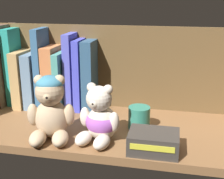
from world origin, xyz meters
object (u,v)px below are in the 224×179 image
book_8 (72,71)px  pillar_candle (139,118)px  book_7 (65,79)px  book_2 (15,67)px  small_product_box (154,142)px  book_3 (26,77)px  teddy_bear_smaller (99,119)px  book_4 (36,79)px  teddy_bear_larger (51,109)px  book_6 (55,76)px  book_10 (91,75)px  book_9 (81,74)px  book_1 (5,65)px  book_5 (44,67)px

book_8 → pillar_candle: (21.57, -11.70, -8.31)cm
book_8 → pillar_candle: book_8 is taller
book_7 → book_8: book_8 is taller
book_2 → small_product_box: book_2 is taller
book_3 → teddy_bear_smaller: size_ratio=1.23×
book_8 → small_product_box: size_ratio=2.06×
book_3 → small_product_box: bearing=-29.0°
book_4 → teddy_bear_smaller: (25.14, -20.23, -2.78)cm
teddy_bear_smaller → teddy_bear_larger: bearing=-173.6°
book_2 → book_3: book_2 is taller
book_6 → book_10: bearing=0.0°
book_2 → book_9: (21.23, -0.00, -1.28)cm
teddy_bear_larger → book_1: bearing=137.8°
book_9 → small_product_box: book_9 is taller
book_3 → book_4: (3.40, 0.00, -0.29)cm
book_6 → pillar_candle: size_ratio=3.21×
book_9 → book_5: bearing=180.0°
book_6 → book_10: 11.38cm
book_3 → book_4: book_3 is taller
book_1 → book_2: (3.20, 0.00, -0.46)cm
book_4 → pillar_candle: book_4 is taller
book_5 → book_6: bearing=0.0°
book_2 → book_3: (3.33, -0.00, -3.18)cm
book_3 → book_4: 3.41cm
book_3 → pillar_candle: 39.10cm
book_6 → book_3: bearing=-180.0°
book_7 → pillar_candle: 27.41cm
book_7 → small_product_box: 37.31cm
book_10 → teddy_bear_smaller: (7.62, -20.23, -4.88)cm
book_5 → book_7: (6.39, 0.00, -3.25)cm
book_1 → small_product_box: size_ratio=2.23×
book_9 → book_7: bearing=180.0°
book_10 → teddy_bear_larger: book_10 is taller
teddy_bear_smaller → small_product_box: bearing=-11.9°
book_5 → small_product_box: size_ratio=2.17×
book_4 → small_product_box: 44.86cm
book_3 → book_5: book_5 is taller
book_2 → pillar_candle: book_2 is taller
book_8 → book_10: bearing=0.0°
book_9 → teddy_bear_smaller: size_ratio=1.51×
book_3 → book_7: 12.76cm
book_3 → book_6: (9.59, 0.00, 0.83)cm
book_6 → small_product_box: 39.93cm
book_2 → book_10: size_ratio=1.13×
book_2 → teddy_bear_larger: book_2 is taller
book_6 → book_10: (11.34, 0.00, 0.98)cm
teddy_bear_smaller → pillar_candle: 12.19cm
book_1 → teddy_bear_larger: 32.36cm
book_1 → book_7: book_1 is taller
book_3 → book_8: book_8 is taller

